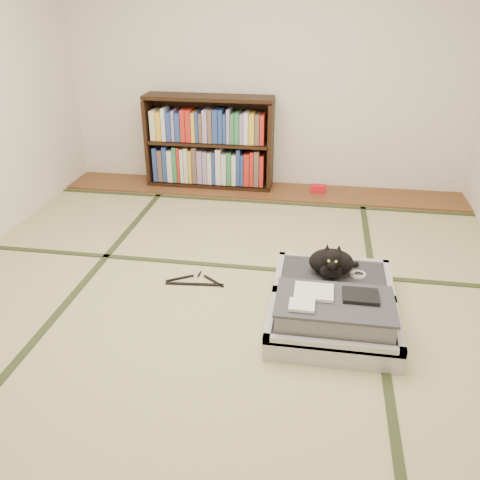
# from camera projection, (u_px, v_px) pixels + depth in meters

# --- Properties ---
(floor) EXTENTS (4.50, 4.50, 0.00)m
(floor) POSITION_uv_depth(u_px,v_px,m) (224.00, 296.00, 3.40)
(floor) COLOR #CBC887
(floor) RESTS_ON ground
(wood_strip) EXTENTS (4.00, 0.50, 0.02)m
(wood_strip) POSITION_uv_depth(u_px,v_px,m) (261.00, 190.00, 5.17)
(wood_strip) COLOR brown
(wood_strip) RESTS_ON ground
(red_item) EXTENTS (0.15, 0.09, 0.07)m
(red_item) POSITION_uv_depth(u_px,v_px,m) (318.00, 188.00, 5.09)
(red_item) COLOR red
(red_item) RESTS_ON wood_strip
(room_shell) EXTENTS (4.50, 4.50, 4.50)m
(room_shell) POSITION_uv_depth(u_px,v_px,m) (221.00, 67.00, 2.76)
(room_shell) COLOR white
(room_shell) RESTS_ON ground
(tatami_borders) EXTENTS (4.00, 4.50, 0.01)m
(tatami_borders) POSITION_uv_depth(u_px,v_px,m) (237.00, 260.00, 3.84)
(tatami_borders) COLOR #2D381E
(tatami_borders) RESTS_ON ground
(bookcase) EXTENTS (1.28, 0.29, 0.92)m
(bookcase) POSITION_uv_depth(u_px,v_px,m) (209.00, 144.00, 5.12)
(bookcase) COLOR black
(bookcase) RESTS_ON wood_strip
(suitcase) EXTENTS (0.76, 1.01, 0.30)m
(suitcase) POSITION_uv_depth(u_px,v_px,m) (333.00, 306.00, 3.10)
(suitcase) COLOR #BBBBC0
(suitcase) RESTS_ON floor
(cat) EXTENTS (0.34, 0.34, 0.27)m
(cat) POSITION_uv_depth(u_px,v_px,m) (332.00, 263.00, 3.30)
(cat) COLOR black
(cat) RESTS_ON suitcase
(cable_coil) EXTENTS (0.11, 0.11, 0.03)m
(cable_coil) POSITION_uv_depth(u_px,v_px,m) (358.00, 274.00, 3.35)
(cable_coil) COLOR white
(cable_coil) RESTS_ON suitcase
(hanger) EXTENTS (0.42, 0.21, 0.01)m
(hanger) POSITION_uv_depth(u_px,v_px,m) (196.00, 282.00, 3.55)
(hanger) COLOR black
(hanger) RESTS_ON floor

